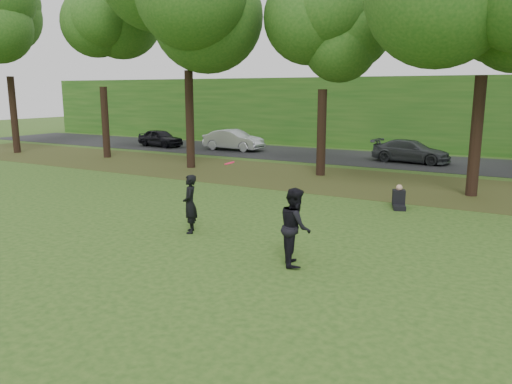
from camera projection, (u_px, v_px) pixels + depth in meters
ground at (208, 277)px, 11.03m from camera, size 120.00×120.00×0.00m
leaf_litter at (376, 184)px, 22.12m from camera, size 60.00×7.00×0.01m
street at (415, 162)px, 28.95m from camera, size 70.00×7.00×0.02m
far_hedge at (437, 114)px, 33.58m from camera, size 70.00×3.00×5.00m
player_left at (190, 204)px, 14.36m from camera, size 0.68×0.74×1.70m
player_right at (295, 227)px, 11.69m from camera, size 1.06×1.13×1.85m
parked_cars at (426, 151)px, 28.09m from camera, size 38.92×3.20×1.42m
frisbee at (229, 163)px, 12.90m from camera, size 0.33×0.33×0.09m
seated_person at (399, 200)px, 17.45m from camera, size 0.64×0.83×0.83m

